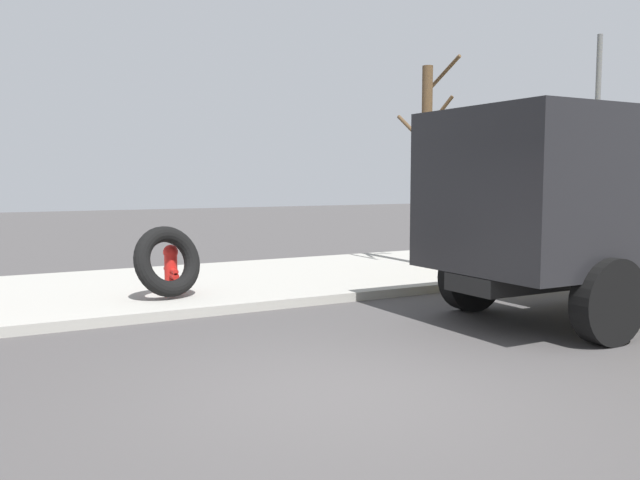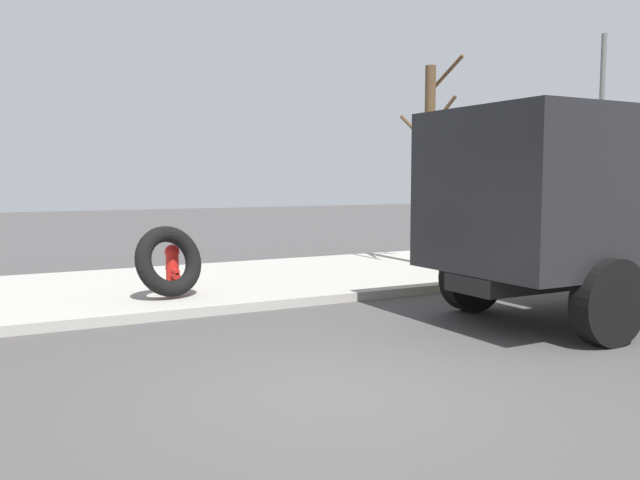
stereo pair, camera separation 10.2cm
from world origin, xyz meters
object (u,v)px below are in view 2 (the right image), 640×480
at_px(loose_tire, 169,261).
at_px(bare_tree, 429,160).
at_px(dump_truck_yellow, 635,209).
at_px(street_light_pole, 600,150).
at_px(fire_hydrant, 173,267).

distance_m(loose_tire, bare_tree, 6.65).
xyz_separation_m(dump_truck_yellow, street_light_pole, (3.64, 3.63, 1.11)).
xyz_separation_m(loose_tire, dump_truck_yellow, (6.21, -3.80, 0.87)).
bearing_deg(dump_truck_yellow, street_light_pole, 44.94).
bearing_deg(bare_tree, fire_hydrant, -170.43).
bearing_deg(bare_tree, dump_truck_yellow, -90.56).
xyz_separation_m(fire_hydrant, street_light_pole, (9.69, -0.54, 2.13)).
bearing_deg(loose_tire, bare_tree, 12.59).
height_order(fire_hydrant, loose_tire, loose_tire).
bearing_deg(dump_truck_yellow, loose_tire, 148.53).
relative_size(fire_hydrant, street_light_pole, 0.16).
height_order(dump_truck_yellow, street_light_pole, street_light_pole).
bearing_deg(street_light_pole, bare_tree, 156.30).
xyz_separation_m(fire_hydrant, dump_truck_yellow, (6.05, -4.17, 1.02)).
distance_m(bare_tree, street_light_pole, 3.92).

